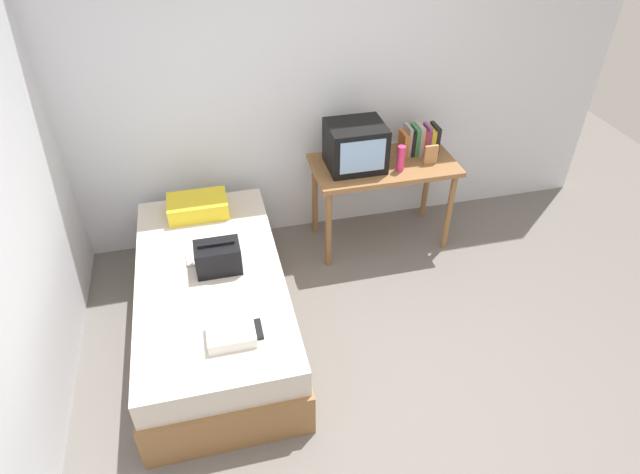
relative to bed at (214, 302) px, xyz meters
name	(u,v)px	position (x,y,z in m)	size (l,w,h in m)	color
ground_plane	(383,395)	(0.99, -0.84, -0.27)	(8.00, 8.00, 0.00)	slate
wall_back	(312,85)	(0.99, 1.16, 1.03)	(5.20, 0.10, 2.60)	silver
bed	(214,302)	(0.00, 0.00, 0.00)	(1.00, 2.00, 0.54)	olive
desk	(383,174)	(1.48, 0.75, 0.40)	(1.16, 0.60, 0.76)	olive
tv	(355,146)	(1.24, 0.76, 0.68)	(0.44, 0.39, 0.36)	black
water_bottle	(401,158)	(1.57, 0.62, 0.60)	(0.06, 0.06, 0.21)	#E53372
book_row	(419,140)	(1.82, 0.86, 0.61)	(0.30, 0.17, 0.25)	#CC7233
picture_frame	(431,155)	(1.84, 0.66, 0.58)	(0.11, 0.02, 0.16)	#B27F4C
pillow	(198,206)	(-0.02, 0.73, 0.34)	(0.45, 0.29, 0.13)	yellow
handbag	(218,257)	(0.07, 0.03, 0.37)	(0.30, 0.20, 0.22)	black
magazine	(193,303)	(-0.12, -0.27, 0.28)	(0.21, 0.29, 0.01)	white
remote_dark	(258,329)	(0.25, -0.59, 0.28)	(0.04, 0.16, 0.02)	black
remote_silver	(190,260)	(-0.12, 0.16, 0.28)	(0.04, 0.14, 0.02)	#B7B7BC
folded_towel	(231,334)	(0.09, -0.61, 0.31)	(0.28, 0.22, 0.07)	white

